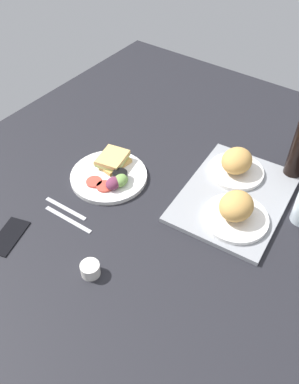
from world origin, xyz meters
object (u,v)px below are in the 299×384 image
at_px(bread_plate_far, 236,210).
at_px(knife, 68,219).
at_px(bread_plate_near, 236,164).
at_px(cell_phone, 8,236).
at_px(soda_bottle, 299,152).
at_px(serving_tray, 235,196).
at_px(plate_with_salad, 111,174).
at_px(espresso_cup, 90,269).
at_px(fork, 66,208).

xyz_separation_m(bread_plate_far, knife, (0.30, -0.44, -0.05)).
relative_size(bread_plate_near, cell_phone, 1.37).
distance_m(bread_plate_near, soda_bottle, 0.21).
xyz_separation_m(serving_tray, cell_phone, (0.56, -0.49, -0.00)).
height_order(bread_plate_near, cell_phone, bread_plate_near).
relative_size(plate_with_salad, espresso_cup, 4.88).
distance_m(bread_plate_far, fork, 0.55).
height_order(bread_plate_far, fork, bread_plate_far).
relative_size(serving_tray, fork, 2.65).
bearing_deg(plate_with_salad, serving_tray, 112.08).
bearing_deg(bread_plate_near, espresso_cup, -13.23).
bearing_deg(fork, serving_tray, 38.72).
bearing_deg(serving_tray, cell_phone, -41.30).
distance_m(serving_tray, fork, 0.57).
relative_size(bread_plate_far, plate_with_salad, 0.77).
bearing_deg(bread_plate_far, fork, -60.11).
relative_size(espresso_cup, knife, 0.29).
distance_m(bread_plate_near, cell_phone, 0.79).
bearing_deg(bread_plate_far, plate_with_salad, -81.48).
xyz_separation_m(espresso_cup, cell_phone, (0.05, -0.30, -0.02)).
distance_m(bread_plate_near, knife, 0.61).
relative_size(soda_bottle, fork, 1.30).
relative_size(bread_plate_near, fork, 1.16).
relative_size(bread_plate_near, bread_plate_far, 0.94).
xyz_separation_m(plate_with_salad, fork, (0.21, -0.02, -0.02)).
height_order(bread_plate_far, soda_bottle, soda_bottle).
bearing_deg(bread_plate_far, serving_tray, -154.67).
distance_m(espresso_cup, knife, 0.22).
height_order(serving_tray, soda_bottle, soda_bottle).
relative_size(serving_tray, bread_plate_far, 2.14).
relative_size(knife, cell_phone, 1.32).
distance_m(espresso_cup, cell_phone, 0.30).
bearing_deg(knife, cell_phone, -124.07).
xyz_separation_m(soda_bottle, espresso_cup, (0.73, -0.31, -0.09)).
relative_size(plate_with_salad, fork, 1.61).
distance_m(soda_bottle, fork, 0.81).
xyz_separation_m(espresso_cup, fork, (-0.14, -0.24, -0.02)).
xyz_separation_m(bread_plate_far, cell_phone, (0.46, -0.54, -0.05)).
bearing_deg(bread_plate_near, cell_phone, -33.69).
height_order(plate_with_salad, soda_bottle, soda_bottle).
bearing_deg(cell_phone, soda_bottle, 125.37).
xyz_separation_m(espresso_cup, knife, (-0.11, -0.20, -0.02)).
height_order(knife, cell_phone, cell_phone).
bearing_deg(cell_phone, plate_with_salad, 151.07).
distance_m(serving_tray, bread_plate_far, 0.12).
xyz_separation_m(plate_with_salad, espresso_cup, (0.35, 0.21, 0.00)).
distance_m(bread_plate_near, fork, 0.61).
relative_size(bread_plate_far, knife, 1.10).
xyz_separation_m(bread_plate_near, bread_plate_far, (0.20, 0.10, -0.00)).
relative_size(bread_plate_far, cell_phone, 1.46).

